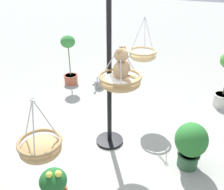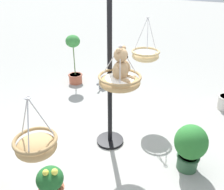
{
  "view_description": "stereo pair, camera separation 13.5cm",
  "coord_description": "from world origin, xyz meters",
  "px_view_note": "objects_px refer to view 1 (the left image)",
  "views": [
    {
      "loc": [
        2.72,
        1.57,
        2.58
      ],
      "look_at": [
        0.01,
        0.09,
        0.96
      ],
      "focal_mm": 39.37,
      "sensor_mm": 36.0,
      "label": 1
    },
    {
      "loc": [
        2.65,
        1.69,
        2.58
      ],
      "look_at": [
        0.01,
        0.09,
        0.96
      ],
      "focal_mm": 39.37,
      "sensor_mm": 36.0,
      "label": 2
    }
  ],
  "objects_px": {
    "hanging_basket_with_teddy": "(120,81)",
    "teddy_bear": "(122,67)",
    "potted_plant_bushy_green": "(54,187)",
    "hanging_basket_right_low": "(41,148)",
    "watering_can": "(99,84)",
    "hanging_basket_left_high": "(143,55)",
    "potted_plant_small_succulent": "(69,60)",
    "display_pole_central": "(109,98)",
    "potted_plant_fern_front": "(191,143)"
  },
  "relations": [
    {
      "from": "hanging_basket_with_teddy",
      "to": "teddy_bear",
      "type": "relative_size",
      "value": 1.27
    },
    {
      "from": "potted_plant_small_succulent",
      "to": "potted_plant_fern_front",
      "type": "bearing_deg",
      "value": 65.24
    },
    {
      "from": "hanging_basket_left_high",
      "to": "potted_plant_fern_front",
      "type": "relative_size",
      "value": 1.06
    },
    {
      "from": "teddy_bear",
      "to": "hanging_basket_right_low",
      "type": "distance_m",
      "value": 1.45
    },
    {
      "from": "hanging_basket_right_low",
      "to": "watering_can",
      "type": "xyz_separation_m",
      "value": [
        -3.19,
        -1.32,
        -0.91
      ]
    },
    {
      "from": "hanging_basket_left_high",
      "to": "hanging_basket_right_low",
      "type": "bearing_deg",
      "value": 0.09
    },
    {
      "from": "potted_plant_bushy_green",
      "to": "hanging_basket_right_low",
      "type": "bearing_deg",
      "value": 21.38
    },
    {
      "from": "teddy_bear",
      "to": "watering_can",
      "type": "xyz_separation_m",
      "value": [
        -1.82,
        -1.51,
        -1.32
      ]
    },
    {
      "from": "teddy_bear",
      "to": "potted_plant_bushy_green",
      "type": "height_order",
      "value": "teddy_bear"
    },
    {
      "from": "display_pole_central",
      "to": "hanging_basket_left_high",
      "type": "xyz_separation_m",
      "value": [
        -1.07,
        0.08,
        0.38
      ]
    },
    {
      "from": "watering_can",
      "to": "teddy_bear",
      "type": "bearing_deg",
      "value": 39.71
    },
    {
      "from": "hanging_basket_left_high",
      "to": "potted_plant_small_succulent",
      "type": "xyz_separation_m",
      "value": [
        -0.47,
        -2.03,
        -0.58
      ]
    },
    {
      "from": "hanging_basket_left_high",
      "to": "potted_plant_bushy_green",
      "type": "bearing_deg",
      "value": -1.29
    },
    {
      "from": "hanging_basket_with_teddy",
      "to": "teddy_bear",
      "type": "bearing_deg",
      "value": 90.0
    },
    {
      "from": "teddy_bear",
      "to": "hanging_basket_left_high",
      "type": "distance_m",
      "value": 1.25
    },
    {
      "from": "potted_plant_bushy_green",
      "to": "watering_can",
      "type": "xyz_separation_m",
      "value": [
        -3.04,
        -1.26,
        -0.18
      ]
    },
    {
      "from": "hanging_basket_left_high",
      "to": "hanging_basket_right_low",
      "type": "height_order",
      "value": "hanging_basket_left_high"
    },
    {
      "from": "teddy_bear",
      "to": "hanging_basket_right_low",
      "type": "relative_size",
      "value": 0.73
    },
    {
      "from": "hanging_basket_left_high",
      "to": "potted_plant_small_succulent",
      "type": "distance_m",
      "value": 2.16
    },
    {
      "from": "potted_plant_small_succulent",
      "to": "hanging_basket_with_teddy",
      "type": "bearing_deg",
      "value": 52.56
    },
    {
      "from": "potted_plant_small_succulent",
      "to": "display_pole_central",
      "type": "bearing_deg",
      "value": 51.81
    },
    {
      "from": "display_pole_central",
      "to": "potted_plant_fern_front",
      "type": "bearing_deg",
      "value": 92.43
    },
    {
      "from": "watering_can",
      "to": "potted_plant_bushy_green",
      "type": "bearing_deg",
      "value": 22.49
    },
    {
      "from": "hanging_basket_left_high",
      "to": "potted_plant_small_succulent",
      "type": "relative_size",
      "value": 0.64
    },
    {
      "from": "potted_plant_bushy_green",
      "to": "potted_plant_small_succulent",
      "type": "xyz_separation_m",
      "value": [
        -2.91,
        -1.98,
        0.34
      ]
    },
    {
      "from": "teddy_bear",
      "to": "potted_plant_small_succulent",
      "type": "bearing_deg",
      "value": -127.15
    },
    {
      "from": "watering_can",
      "to": "hanging_basket_with_teddy",
      "type": "bearing_deg",
      "value": 39.28
    },
    {
      "from": "teddy_bear",
      "to": "potted_plant_small_succulent",
      "type": "height_order",
      "value": "teddy_bear"
    },
    {
      "from": "display_pole_central",
      "to": "potted_plant_bushy_green",
      "type": "xyz_separation_m",
      "value": [
        1.37,
        0.02,
        -0.54
      ]
    },
    {
      "from": "hanging_basket_right_low",
      "to": "watering_can",
      "type": "bearing_deg",
      "value": -157.56
    },
    {
      "from": "teddy_bear",
      "to": "hanging_basket_left_high",
      "type": "height_order",
      "value": "hanging_basket_left_high"
    },
    {
      "from": "hanging_basket_with_teddy",
      "to": "potted_plant_small_succulent",
      "type": "bearing_deg",
      "value": -127.44
    },
    {
      "from": "hanging_basket_with_teddy",
      "to": "potted_plant_bushy_green",
      "type": "height_order",
      "value": "hanging_basket_with_teddy"
    },
    {
      "from": "hanging_basket_with_teddy",
      "to": "potted_plant_fern_front",
      "type": "bearing_deg",
      "value": 101.38
    },
    {
      "from": "teddy_bear",
      "to": "hanging_basket_right_low",
      "type": "bearing_deg",
      "value": -7.95
    },
    {
      "from": "hanging_basket_with_teddy",
      "to": "watering_can",
      "type": "bearing_deg",
      "value": -140.72
    },
    {
      "from": "display_pole_central",
      "to": "hanging_basket_with_teddy",
      "type": "distance_m",
      "value": 0.49
    },
    {
      "from": "hanging_basket_left_high",
      "to": "potted_plant_fern_front",
      "type": "height_order",
      "value": "hanging_basket_left_high"
    },
    {
      "from": "teddy_bear",
      "to": "potted_plant_bushy_green",
      "type": "distance_m",
      "value": 1.69
    },
    {
      "from": "display_pole_central",
      "to": "hanging_basket_with_teddy",
      "type": "height_order",
      "value": "display_pole_central"
    },
    {
      "from": "display_pole_central",
      "to": "potted_plant_bushy_green",
      "type": "relative_size",
      "value": 4.49
    },
    {
      "from": "hanging_basket_right_low",
      "to": "potted_plant_fern_front",
      "type": "distance_m",
      "value": 2.06
    },
    {
      "from": "potted_plant_bushy_green",
      "to": "potted_plant_small_succulent",
      "type": "relative_size",
      "value": 0.48
    },
    {
      "from": "teddy_bear",
      "to": "display_pole_central",
      "type": "bearing_deg",
      "value": -118.79
    },
    {
      "from": "display_pole_central",
      "to": "hanging_basket_right_low",
      "type": "relative_size",
      "value": 3.97
    },
    {
      "from": "hanging_basket_right_low",
      "to": "potted_plant_fern_front",
      "type": "bearing_deg",
      "value": 143.15
    },
    {
      "from": "potted_plant_bushy_green",
      "to": "teddy_bear",
      "type": "bearing_deg",
      "value": 168.41
    },
    {
      "from": "hanging_basket_with_teddy",
      "to": "hanging_basket_left_high",
      "type": "distance_m",
      "value": 1.23
    },
    {
      "from": "potted_plant_fern_front",
      "to": "watering_can",
      "type": "relative_size",
      "value": 2.05
    },
    {
      "from": "hanging_basket_left_high",
      "to": "potted_plant_bushy_green",
      "type": "height_order",
      "value": "hanging_basket_left_high"
    }
  ]
}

